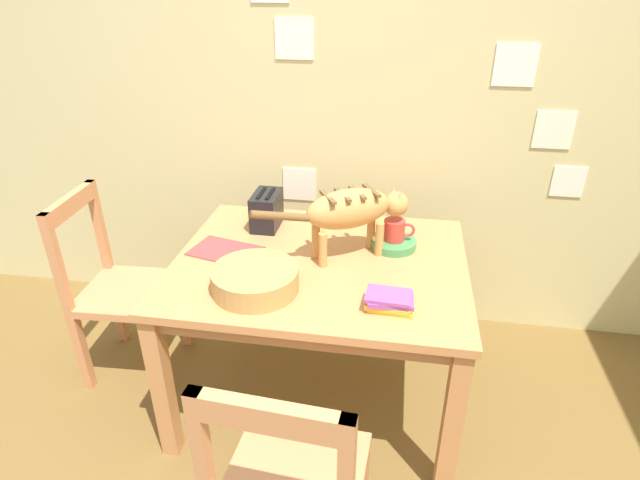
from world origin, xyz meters
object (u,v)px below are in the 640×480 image
object	(u,v)px
cat	(353,210)
toaster	(267,210)
dining_table	(320,278)
wicker_basket	(255,279)
coffee_mug	(395,230)
magazine	(226,251)
saucer_bowl	(393,243)
book_stack	(390,301)
wooden_chair_near	(119,289)

from	to	relation	value
cat	toaster	size ratio (longest dim) A/B	3.07
dining_table	toaster	bearing A→B (deg)	136.83
wicker_basket	toaster	distance (m)	0.56
coffee_mug	magazine	distance (m)	0.75
saucer_bowl	coffee_mug	bearing A→B (deg)	-0.00
toaster	coffee_mug	bearing A→B (deg)	-10.31
saucer_bowl	toaster	xyz separation A→B (m)	(-0.61, 0.11, 0.07)
dining_table	saucer_bowl	bearing A→B (deg)	30.19
cat	coffee_mug	distance (m)	0.24
dining_table	book_stack	bearing A→B (deg)	-44.18
coffee_mug	toaster	bearing A→B (deg)	169.69
dining_table	wicker_basket	world-z (taller)	wicker_basket
magazine	toaster	size ratio (longest dim) A/B	1.50
magazine	book_stack	bearing A→B (deg)	-9.52
saucer_bowl	coffee_mug	world-z (taller)	coffee_mug
saucer_bowl	book_stack	xyz separation A→B (m)	(0.01, -0.48, 0.01)
wicker_basket	coffee_mug	bearing A→B (deg)	40.35
wicker_basket	toaster	size ratio (longest dim) A/B	1.68
cat	coffee_mug	world-z (taller)	cat
coffee_mug	magazine	world-z (taller)	coffee_mug
dining_table	cat	bearing A→B (deg)	29.32
cat	wooden_chair_near	xyz separation A→B (m)	(-1.13, -0.03, -0.49)
saucer_bowl	magazine	xyz separation A→B (m)	(-0.73, -0.17, -0.02)
wicker_basket	cat	bearing A→B (deg)	44.72
toaster	magazine	bearing A→B (deg)	-113.07
dining_table	toaster	distance (m)	0.45
book_stack	magazine	bearing A→B (deg)	157.03
book_stack	saucer_bowl	bearing A→B (deg)	90.77
cat	saucer_bowl	xyz separation A→B (m)	(0.18, 0.10, -0.20)
wooden_chair_near	toaster	bearing A→B (deg)	106.51
wicker_basket	toaster	bearing A→B (deg)	100.01
dining_table	wooden_chair_near	distance (m)	1.02
dining_table	cat	xyz separation A→B (m)	(0.13, 0.07, 0.30)
coffee_mug	wooden_chair_near	xyz separation A→B (m)	(-1.31, -0.14, -0.36)
saucer_bowl	dining_table	bearing A→B (deg)	-149.81
saucer_bowl	wooden_chair_near	xyz separation A→B (m)	(-1.30, -0.14, -0.29)
wooden_chair_near	book_stack	bearing A→B (deg)	72.30
cat	wooden_chair_near	world-z (taller)	cat
book_stack	wicker_basket	world-z (taller)	wicker_basket
magazine	wicker_basket	size ratio (longest dim) A/B	0.89
saucer_bowl	wooden_chair_near	bearing A→B (deg)	-174.01
saucer_bowl	magazine	distance (m)	0.75
cat	saucer_bowl	bearing A→B (deg)	90.00
dining_table	wooden_chair_near	bearing A→B (deg)	177.74
magazine	saucer_bowl	bearing A→B (deg)	26.27
saucer_bowl	toaster	bearing A→B (deg)	169.63
dining_table	coffee_mug	world-z (taller)	coffee_mug
cat	dining_table	bearing A→B (deg)	-91.50
cat	saucer_bowl	distance (m)	0.28
dining_table	wicker_basket	distance (m)	0.36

